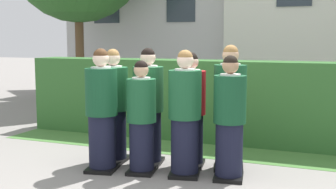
{
  "coord_description": "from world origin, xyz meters",
  "views": [
    {
      "loc": [
        2.22,
        -5.33,
        1.8
      ],
      "look_at": [
        0.0,
        0.23,
        1.05
      ],
      "focal_mm": 47.21,
      "sensor_mm": 36.0,
      "label": 1
    }
  ],
  "objects_px": {
    "student_rear_row_1": "(148,109)",
    "student_in_red_blazer": "(191,112)",
    "student_front_row_0": "(102,113)",
    "student_front_row_2": "(185,116)",
    "student_rear_row_3": "(230,110)",
    "student_rear_row_0": "(114,108)",
    "student_front_row_3": "(229,121)",
    "student_front_row_1": "(141,120)"
  },
  "relations": [
    {
      "from": "student_front_row_2",
      "to": "student_rear_row_0",
      "type": "distance_m",
      "value": 1.24
    },
    {
      "from": "student_in_red_blazer",
      "to": "student_rear_row_3",
      "type": "xyz_separation_m",
      "value": [
        0.55,
        0.07,
        0.05
      ]
    },
    {
      "from": "student_rear_row_1",
      "to": "student_rear_row_3",
      "type": "distance_m",
      "value": 1.16
    },
    {
      "from": "student_front_row_0",
      "to": "student_rear_row_3",
      "type": "height_order",
      "value": "student_rear_row_3"
    },
    {
      "from": "student_front_row_3",
      "to": "student_rear_row_3",
      "type": "relative_size",
      "value": 0.93
    },
    {
      "from": "student_front_row_1",
      "to": "student_rear_row_3",
      "type": "bearing_deg",
      "value": 31.13
    },
    {
      "from": "student_front_row_0",
      "to": "student_rear_row_1",
      "type": "height_order",
      "value": "student_rear_row_1"
    },
    {
      "from": "student_front_row_0",
      "to": "student_rear_row_0",
      "type": "distance_m",
      "value": 0.48
    },
    {
      "from": "student_front_row_3",
      "to": "student_front_row_1",
      "type": "bearing_deg",
      "value": -171.55
    },
    {
      "from": "student_front_row_3",
      "to": "student_rear_row_3",
      "type": "distance_m",
      "value": 0.48
    },
    {
      "from": "student_front_row_2",
      "to": "student_rear_row_3",
      "type": "distance_m",
      "value": 0.71
    },
    {
      "from": "student_rear_row_0",
      "to": "student_in_red_blazer",
      "type": "bearing_deg",
      "value": 9.87
    },
    {
      "from": "student_rear_row_0",
      "to": "student_front_row_0",
      "type": "bearing_deg",
      "value": -80.93
    },
    {
      "from": "student_front_row_0",
      "to": "student_front_row_3",
      "type": "bearing_deg",
      "value": 8.96
    },
    {
      "from": "student_rear_row_3",
      "to": "student_rear_row_1",
      "type": "bearing_deg",
      "value": -170.04
    },
    {
      "from": "student_front_row_0",
      "to": "student_rear_row_0",
      "type": "xyz_separation_m",
      "value": [
        -0.07,
        0.47,
        -0.01
      ]
    },
    {
      "from": "student_in_red_blazer",
      "to": "student_rear_row_3",
      "type": "distance_m",
      "value": 0.55
    },
    {
      "from": "student_front_row_3",
      "to": "student_in_red_blazer",
      "type": "relative_size",
      "value": 0.99
    },
    {
      "from": "student_front_row_0",
      "to": "student_front_row_2",
      "type": "distance_m",
      "value": 1.15
    },
    {
      "from": "student_rear_row_1",
      "to": "student_in_red_blazer",
      "type": "height_order",
      "value": "student_rear_row_1"
    },
    {
      "from": "student_front_row_2",
      "to": "student_in_red_blazer",
      "type": "height_order",
      "value": "student_front_row_2"
    },
    {
      "from": "student_rear_row_0",
      "to": "student_in_red_blazer",
      "type": "relative_size",
      "value": 1.03
    },
    {
      "from": "student_rear_row_1",
      "to": "student_front_row_3",
      "type": "bearing_deg",
      "value": -11.7
    },
    {
      "from": "student_front_row_1",
      "to": "student_front_row_3",
      "type": "relative_size",
      "value": 0.95
    },
    {
      "from": "student_rear_row_1",
      "to": "student_in_red_blazer",
      "type": "bearing_deg",
      "value": 12.76
    },
    {
      "from": "student_front_row_1",
      "to": "student_rear_row_3",
      "type": "relative_size",
      "value": 0.88
    },
    {
      "from": "student_in_red_blazer",
      "to": "student_rear_row_1",
      "type": "bearing_deg",
      "value": -167.24
    },
    {
      "from": "student_rear_row_3",
      "to": "student_front_row_2",
      "type": "bearing_deg",
      "value": -131.39
    },
    {
      "from": "student_front_row_2",
      "to": "student_front_row_3",
      "type": "distance_m",
      "value": 0.59
    },
    {
      "from": "student_front_row_1",
      "to": "student_front_row_3",
      "type": "distance_m",
      "value": 1.18
    },
    {
      "from": "student_front_row_2",
      "to": "student_rear_row_1",
      "type": "height_order",
      "value": "student_rear_row_1"
    },
    {
      "from": "student_rear_row_1",
      "to": "student_rear_row_0",
      "type": "bearing_deg",
      "value": -173.42
    },
    {
      "from": "student_front_row_2",
      "to": "student_rear_row_0",
      "type": "height_order",
      "value": "student_front_row_2"
    },
    {
      "from": "student_front_row_1",
      "to": "student_rear_row_0",
      "type": "relative_size",
      "value": 0.92
    },
    {
      "from": "student_rear_row_0",
      "to": "student_rear_row_3",
      "type": "xyz_separation_m",
      "value": [
        1.68,
        0.26,
        0.03
      ]
    },
    {
      "from": "student_rear_row_3",
      "to": "student_front_row_0",
      "type": "bearing_deg",
      "value": -155.45
    },
    {
      "from": "student_rear_row_0",
      "to": "student_rear_row_3",
      "type": "relative_size",
      "value": 0.96
    },
    {
      "from": "student_front_row_0",
      "to": "student_rear_row_1",
      "type": "distance_m",
      "value": 0.7
    },
    {
      "from": "student_rear_row_0",
      "to": "student_in_red_blazer",
      "type": "xyz_separation_m",
      "value": [
        1.13,
        0.2,
        -0.02
      ]
    },
    {
      "from": "student_rear_row_1",
      "to": "student_front_row_2",
      "type": "bearing_deg",
      "value": -26.06
    },
    {
      "from": "student_front_row_0",
      "to": "student_front_row_3",
      "type": "xyz_separation_m",
      "value": [
        1.72,
        0.27,
        -0.04
      ]
    },
    {
      "from": "student_in_red_blazer",
      "to": "student_rear_row_3",
      "type": "bearing_deg",
      "value": 6.85
    }
  ]
}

